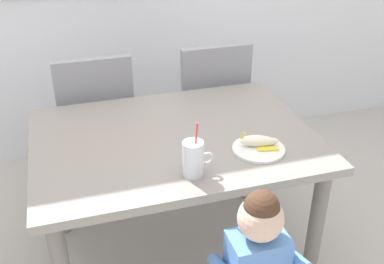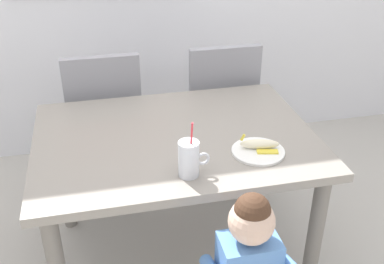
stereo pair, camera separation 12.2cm
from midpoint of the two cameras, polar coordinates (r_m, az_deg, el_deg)
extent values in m
plane|color=#B7B2A8|center=(2.57, -0.41, -15.11)|extent=(24.00, 24.00, 0.00)
cube|color=gray|center=(2.13, -0.47, -0.88)|extent=(1.28, 0.95, 0.04)
cylinder|color=slate|center=(2.22, 16.54, -12.60)|extent=(0.07, 0.07, 0.71)
cylinder|color=slate|center=(2.63, -14.46, -5.12)|extent=(0.07, 0.07, 0.71)
cylinder|color=slate|center=(2.79, 9.15, -2.32)|extent=(0.07, 0.07, 0.71)
cube|color=gray|center=(2.89, -9.49, 0.96)|extent=(0.44, 0.44, 0.06)
cube|color=gray|center=(2.59, -9.62, 4.20)|extent=(0.42, 0.05, 0.48)
cylinder|color=black|center=(3.18, -6.01, -0.92)|extent=(0.04, 0.04, 0.42)
cylinder|color=black|center=(3.17, -12.83, -1.66)|extent=(0.04, 0.04, 0.42)
cylinder|color=black|center=(2.86, -5.00, -4.64)|extent=(0.04, 0.04, 0.42)
cylinder|color=black|center=(2.85, -12.62, -5.48)|extent=(0.04, 0.04, 0.42)
cube|color=gray|center=(2.99, 3.98, 2.37)|extent=(0.44, 0.44, 0.06)
cube|color=gray|center=(2.70, 5.37, 5.62)|extent=(0.42, 0.05, 0.48)
cylinder|color=black|center=(3.32, 6.07, 0.42)|extent=(0.04, 0.04, 0.42)
cylinder|color=black|center=(3.22, -0.35, -0.30)|extent=(0.04, 0.04, 0.42)
cylinder|color=black|center=(3.01, 8.32, -2.97)|extent=(0.04, 0.04, 0.42)
cylinder|color=black|center=(2.91, 1.27, -3.88)|extent=(0.04, 0.04, 0.42)
sphere|color=beige|center=(1.67, 9.53, -10.95)|extent=(0.17, 0.17, 0.17)
sphere|color=#472D1E|center=(1.64, 9.66, -9.70)|extent=(0.13, 0.13, 0.13)
cylinder|color=#598CD1|center=(1.84, 13.43, -15.45)|extent=(0.05, 0.24, 0.13)
cylinder|color=silver|center=(1.80, 1.54, -3.40)|extent=(0.08, 0.08, 0.15)
cylinder|color=beige|center=(1.82, 1.52, -4.19)|extent=(0.07, 0.07, 0.08)
torus|color=silver|center=(1.82, 3.31, -3.38)|extent=(0.06, 0.01, 0.06)
cylinder|color=#E5333F|center=(1.76, 1.86, -1.62)|extent=(0.01, 0.06, 0.22)
cylinder|color=white|center=(2.01, 9.94, -2.42)|extent=(0.23, 0.23, 0.01)
ellipsoid|color=#F4EAC6|center=(2.01, 10.14, -1.51)|extent=(0.18, 0.08, 0.04)
cube|color=yellow|center=(2.00, 11.11, -2.44)|extent=(0.09, 0.05, 0.01)
cube|color=yellow|center=(2.06, 10.49, -1.38)|extent=(0.09, 0.05, 0.01)
cylinder|color=yellow|center=(1.98, 8.09, -0.70)|extent=(0.03, 0.02, 0.03)
camera|label=1|loc=(0.06, -88.27, 0.96)|focal=42.90mm
camera|label=2|loc=(0.06, 91.73, -0.96)|focal=42.90mm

